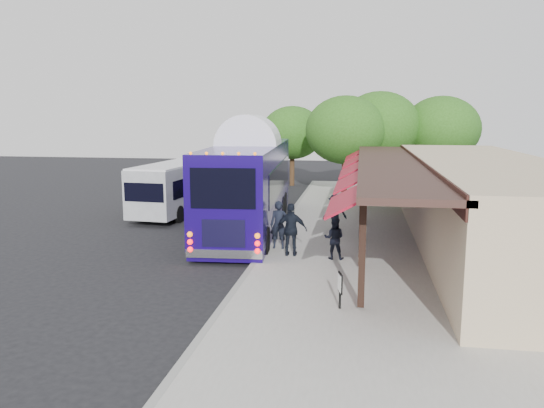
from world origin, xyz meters
The scene contains 15 objects.
ground centered at (0.00, 0.00, 0.00)m, with size 90.00×90.00×0.00m, color black.
sidewalk centered at (5.00, 4.00, 0.07)m, with size 10.00×40.00×0.15m, color #9E9B93.
curb centered at (0.05, 4.00, 0.07)m, with size 0.20×40.00×0.16m, color gray.
station_shelter centered at (8.38, 4.00, 1.85)m, with size 8.15×20.00×3.60m.
coach_bus centered at (-1.45, 6.38, 2.28)m, with size 3.69×13.38×4.24m.
city_bus centered at (-5.95, 10.70, 1.54)m, with size 3.05×10.50×2.78m.
ped_a centered at (0.60, 2.19, 1.08)m, with size 0.68×0.45×1.87m, color black.
ped_b centered at (2.81, 0.97, 0.91)m, with size 0.74×0.58×1.53m, color black.
ped_c centered at (1.23, 1.18, 1.13)m, with size 1.15×0.48×1.96m, color black.
ped_d centered at (2.61, 5.69, 0.99)m, with size 1.08×0.62×1.67m, color black.
sign_board centered at (3.22, -4.05, 0.82)m, with size 0.15×0.45×0.99m.
tree_left centered at (2.68, 16.51, 4.37)m, with size 5.12×5.12×6.55m.
tree_mid centered at (4.86, 18.37, 4.59)m, with size 5.37×5.37×6.88m.
tree_right centered at (8.93, 19.25, 4.39)m, with size 5.14×5.14×6.59m.
tree_far centered at (-1.43, 22.05, 4.00)m, with size 4.68×4.68×6.00m.
Camera 1 is at (3.66, -17.80, 5.30)m, focal length 35.00 mm.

